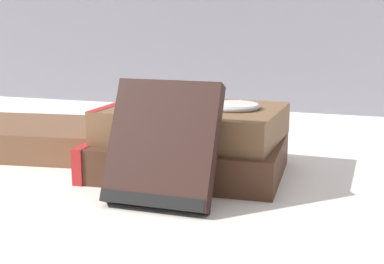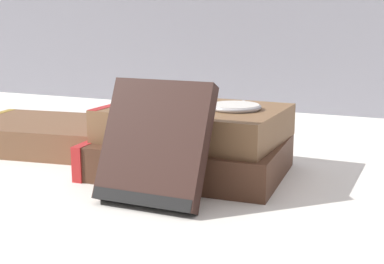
{
  "view_description": "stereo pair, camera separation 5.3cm",
  "coord_description": "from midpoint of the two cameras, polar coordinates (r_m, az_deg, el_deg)",
  "views": [
    {
      "loc": [
        0.24,
        -0.57,
        0.18
      ],
      "look_at": [
        0.05,
        -0.0,
        0.05
      ],
      "focal_mm": 50.0,
      "sensor_mm": 36.0,
      "label": 1
    },
    {
      "loc": [
        0.29,
        -0.55,
        0.18
      ],
      "look_at": [
        0.05,
        -0.0,
        0.05
      ],
      "focal_mm": 50.0,
      "sensor_mm": 36.0,
      "label": 2
    }
  ],
  "objects": [
    {
      "name": "pocket_watch",
      "position": [
        0.62,
        2.09,
        2.76
      ],
      "size": [
        0.06,
        0.06,
        0.01
      ],
      "color": "silver",
      "rests_on": "book_flat_top"
    },
    {
      "name": "ground_plane",
      "position": [
        0.65,
        -6.27,
        -4.32
      ],
      "size": [
        3.0,
        3.0,
        0.0
      ],
      "primitive_type": "plane",
      "color": "white"
    },
    {
      "name": "book_flat_top",
      "position": [
        0.64,
        -2.69,
        1.02
      ],
      "size": [
        0.21,
        0.16,
        0.04
      ],
      "rotation": [
        0.0,
        0.0,
        -0.02
      ],
      "color": "brown",
      "rests_on": "book_flat_bottom"
    },
    {
      "name": "book_flat_bottom",
      "position": [
        0.64,
        -3.29,
        -2.63
      ],
      "size": [
        0.23,
        0.17,
        0.04
      ],
      "rotation": [
        0.0,
        0.0,
        0.06
      ],
      "color": "#4C2D1E",
      "rests_on": "ground_plane"
    },
    {
      "name": "reading_glasses",
      "position": [
        0.82,
        0.1,
        -0.63
      ],
      "size": [
        0.1,
        0.06,
        0.0
      ],
      "rotation": [
        0.0,
        0.0,
        -0.26
      ],
      "color": "#ADADB2",
      "rests_on": "ground_plane"
    },
    {
      "name": "book_leaning_front",
      "position": [
        0.53,
        -6.1,
        -1.82
      ],
      "size": [
        0.11,
        0.07,
        0.12
      ],
      "rotation": [
        -0.44,
        0.0,
        0.0
      ],
      "color": "#331E19",
      "rests_on": "ground_plane"
    },
    {
      "name": "book_side_left",
      "position": [
        0.79,
        -18.72,
        -0.54
      ],
      "size": [
        0.24,
        0.18,
        0.04
      ],
      "rotation": [
        0.0,
        0.0,
        0.14
      ],
      "color": "brown",
      "rests_on": "ground_plane"
    }
  ]
}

